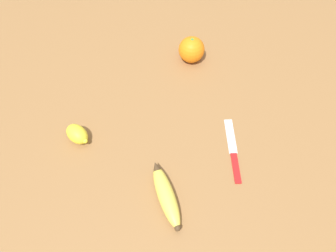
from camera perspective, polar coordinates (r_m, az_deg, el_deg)
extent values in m
plane|color=olive|center=(0.90, -1.04, -1.41)|extent=(3.00, 3.00, 0.00)
ellipsoid|color=#DBCC4C|center=(0.79, -0.32, -12.05)|extent=(0.07, 0.17, 0.04)
cone|color=#47331E|center=(0.82, -2.09, -7.04)|extent=(0.03, 0.03, 0.03)
sphere|color=#47331E|center=(0.76, 1.68, -17.31)|extent=(0.02, 0.02, 0.02)
sphere|color=orange|center=(1.06, 4.12, 13.13)|extent=(0.08, 0.08, 0.08)
cylinder|color=#3D8438|center=(1.03, 4.25, 14.74)|extent=(0.01, 0.01, 0.00)
ellipsoid|color=yellow|center=(0.90, -15.55, -1.35)|extent=(0.07, 0.08, 0.05)
sphere|color=yellow|center=(0.88, -14.24, -2.53)|extent=(0.01, 0.01, 0.01)
cube|color=silver|center=(0.91, 10.85, -1.70)|extent=(0.07, 0.11, 0.00)
cube|color=red|center=(0.86, 11.76, -7.12)|extent=(0.05, 0.08, 0.01)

